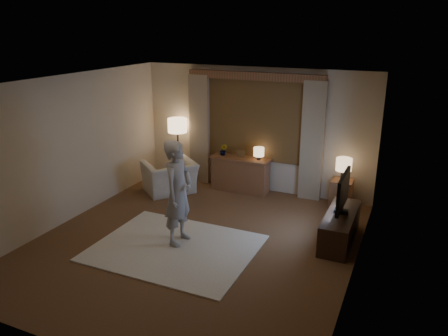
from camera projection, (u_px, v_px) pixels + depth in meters
The scene contains 13 objects.
room at pixel (207, 157), 7.19m from camera, with size 5.04×5.54×2.64m.
rug at pixel (175, 248), 6.98m from camera, with size 2.50×2.00×0.02m, color #F5E8CE.
sideboard at pixel (241, 175), 9.31m from camera, with size 1.20×0.40×0.70m, color brown.
picture_frame at pixel (241, 155), 9.16m from camera, with size 0.16×0.02×0.20m, color brown.
plant at pixel (223, 150), 9.30m from camera, with size 0.17×0.13×0.30m, color #999999.
table_lamp_sideboard at pixel (259, 152), 8.98m from camera, with size 0.22×0.22×0.30m.
floor_lamp at pixel (177, 129), 9.62m from camera, with size 0.42×0.42×1.44m.
armchair at pixel (170, 177), 9.22m from camera, with size 1.02×0.89×0.66m, color beige.
side_table at pixel (341, 194), 8.46m from camera, with size 0.40×0.40×0.56m, color brown.
table_lamp_side at pixel (344, 165), 8.27m from camera, with size 0.30×0.30×0.44m.
tv_stand at pixel (340, 227), 7.14m from camera, with size 0.45×1.40×0.50m, color black.
tv at pixel (343, 192), 6.94m from camera, with size 0.23×0.93×0.67m.
person at pixel (178, 193), 6.89m from camera, with size 0.62×0.41×1.71m, color #9A958E.
Camera 1 is at (3.06, -5.66, 3.41)m, focal length 35.00 mm.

